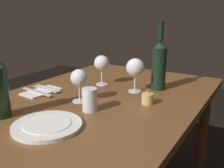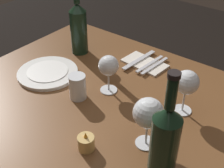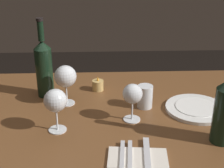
% 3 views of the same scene
% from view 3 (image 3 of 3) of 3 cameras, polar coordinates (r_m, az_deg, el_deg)
% --- Properties ---
extents(dining_table, '(1.30, 0.90, 0.74)m').
position_cam_3_polar(dining_table, '(1.35, -1.30, -8.73)').
color(dining_table, brown).
rests_on(dining_table, ground).
extents(wine_glass_left, '(0.08, 0.08, 0.15)m').
position_cam_3_polar(wine_glass_left, '(1.21, 3.63, -1.88)').
color(wine_glass_left, white).
rests_on(wine_glass_left, dining_table).
extents(wine_glass_right, '(0.09, 0.09, 0.17)m').
position_cam_3_polar(wine_glass_right, '(1.34, -8.19, 1.23)').
color(wine_glass_right, white).
rests_on(wine_glass_right, dining_table).
extents(wine_glass_centre, '(0.08, 0.08, 0.16)m').
position_cam_3_polar(wine_glass_centre, '(1.16, -9.94, -3.06)').
color(wine_glass_centre, white).
rests_on(wine_glass_centre, dining_table).
extents(wine_bottle, '(0.07, 0.07, 0.35)m').
position_cam_3_polar(wine_bottle, '(1.43, -11.90, 2.93)').
color(wine_bottle, black).
rests_on(wine_bottle, dining_table).
extents(water_tumbler, '(0.06, 0.06, 0.10)m').
position_cam_3_polar(water_tumbler, '(1.34, 5.81, -2.35)').
color(water_tumbler, white).
rests_on(water_tumbler, dining_table).
extents(votive_candle, '(0.05, 0.05, 0.07)m').
position_cam_3_polar(votive_candle, '(1.49, -2.50, -0.27)').
color(votive_candle, '#DBB266').
rests_on(votive_candle, dining_table).
extents(dinner_plate, '(0.25, 0.25, 0.02)m').
position_cam_3_polar(dinner_plate, '(1.37, 14.59, -4.18)').
color(dinner_plate, white).
rests_on(dinner_plate, dining_table).
extents(folded_napkin, '(0.20, 0.13, 0.01)m').
position_cam_3_polar(folded_napkin, '(1.06, 4.56, -12.95)').
color(folded_napkin, silver).
rests_on(folded_napkin, dining_table).
extents(fork_inner, '(0.03, 0.18, 0.00)m').
position_cam_3_polar(fork_inner, '(1.05, 3.18, -12.72)').
color(fork_inner, silver).
rests_on(fork_inner, folded_napkin).
extents(fork_outer, '(0.03, 0.18, 0.00)m').
position_cam_3_polar(fork_outer, '(1.05, 1.79, -12.76)').
color(fork_outer, silver).
rests_on(fork_outer, folded_napkin).
extents(table_knife, '(0.04, 0.21, 0.00)m').
position_cam_3_polar(table_knife, '(1.06, 6.22, -12.59)').
color(table_knife, silver).
rests_on(table_knife, folded_napkin).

